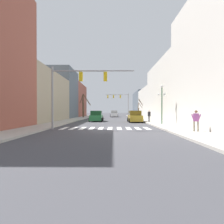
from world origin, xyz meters
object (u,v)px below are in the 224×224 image
Objects in this scene: car_parked_right_far at (96,116)px; car_parked_right_near at (135,117)px; car_parked_right_mid at (114,114)px; pedestrian_on_right_sidewalk at (149,115)px; street_tree_right_far at (84,106)px; street_tree_right_near at (140,109)px; street_lamp_right_corner at (162,96)px; pedestrian_on_left_sidewalk at (196,119)px; traffic_signal_far at (120,99)px; traffic_signal_near at (77,83)px.

car_parked_right_near is at bearing 73.23° from car_parked_right_far.
pedestrian_on_right_sidewalk reaches higher than car_parked_right_mid.
car_parked_right_mid is 9.64m from street_tree_right_far.
street_tree_right_near is (9.28, 15.34, 1.42)m from car_parked_right_far.
pedestrian_on_left_sidewalk is at bearing -85.31° from street_lamp_right_corner.
traffic_signal_far is at bearing 131.50° from street_tree_right_near.
street_tree_right_near is (0.20, 30.16, 1.11)m from pedestrian_on_left_sidewalk.
traffic_signal_far reaches higher than car_parked_right_mid.
street_tree_right_far is (-13.73, -1.41, 0.61)m from street_tree_right_near.
traffic_signal_far is (5.18, 32.57, 0.56)m from traffic_signal_near.
street_lamp_right_corner is at bearing 170.77° from pedestrian_on_right_sidewalk.
pedestrian_on_right_sidewalk is at bearing -55.42° from street_tree_right_far.
pedestrian_on_left_sidewalk is 0.95× the size of pedestrian_on_right_sidewalk.
car_parked_right_mid is 3.00× the size of pedestrian_on_left_sidewalk.
street_lamp_right_corner is 2.74× the size of pedestrian_on_right_sidewalk.
traffic_signal_near reaches higher than street_tree_right_near.
traffic_signal_near is 26.18m from street_tree_right_far.
street_tree_right_near reaches higher than car_parked_right_mid.
pedestrian_on_left_sidewalk is at bearing -16.66° from traffic_signal_near.
car_parked_right_mid is (3.55, 31.69, -3.49)m from traffic_signal_near.
street_tree_right_far is (-13.53, 28.75, 1.72)m from pedestrian_on_left_sidewalk.
pedestrian_on_right_sidewalk is (3.17, -24.42, -3.72)m from traffic_signal_far.
traffic_signal_near reaches higher than car_parked_right_near.
street_lamp_right_corner is 1.00× the size of street_tree_right_near.
car_parked_right_near is 0.96× the size of street_tree_right_near.
car_parked_right_near is (3.05, -21.58, -0.01)m from car_parked_right_mid.
street_tree_right_far is at bearing 149.82° from pedestrian_on_left_sidewalk.
traffic_signal_far is at bearing 167.50° from car_parked_right_far.
car_parked_right_mid is 0.85× the size of street_tree_right_far.
car_parked_right_far is 8.63m from pedestrian_on_right_sidewalk.
car_parked_right_mid reaches higher than car_parked_right_far.
street_lamp_right_corner is 7.65m from pedestrian_on_left_sidewalk.
traffic_signal_near is 4.77× the size of pedestrian_on_left_sidewalk.
street_tree_right_near is (4.70, -5.31, -2.65)m from traffic_signal_far.
traffic_signal_far is at bearing -12.78° from pedestrian_on_right_sidewalk.
traffic_signal_far is at bearing 36.65° from street_tree_right_far.
street_lamp_right_corner reaches higher than car_parked_right_far.
car_parked_right_far is (-8.48, 7.55, -2.62)m from street_lamp_right_corner.
car_parked_right_near is 2.62× the size of pedestrian_on_right_sidewalk.
pedestrian_on_left_sidewalk is (9.68, -2.90, -3.20)m from traffic_signal_near.
pedestrian_on_left_sidewalk is 31.82m from street_tree_right_far.
street_tree_right_far reaches higher than street_lamp_right_corner.
car_parked_right_far is 2.53× the size of pedestrian_on_right_sidewalk.
pedestrian_on_left_sidewalk is at bearing -90.38° from street_tree_right_near.
pedestrian_on_right_sidewalk is 19.20m from street_tree_right_near.
traffic_signal_far is 1.54× the size of car_parked_right_far.
street_tree_right_near reaches higher than car_parked_right_far.
traffic_signal_near is at bearing -154.33° from street_lamp_right_corner.
pedestrian_on_right_sidewalk is at bearing 100.95° from street_lamp_right_corner.
pedestrian_on_left_sidewalk reaches higher than car_parked_right_mid.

